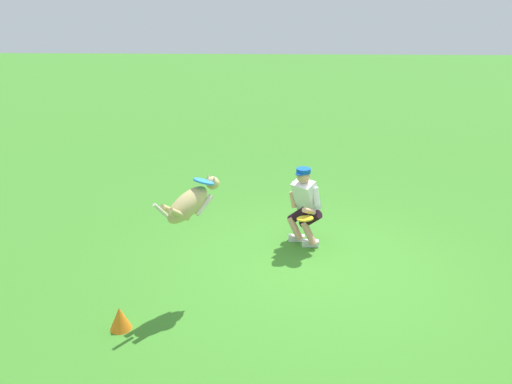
{
  "coord_description": "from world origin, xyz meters",
  "views": [
    {
      "loc": [
        0.6,
        6.74,
        3.73
      ],
      "look_at": [
        0.85,
        0.09,
        1.18
      ],
      "focal_mm": 35.73,
      "sensor_mm": 36.0,
      "label": 1
    }
  ],
  "objects_px": {
    "person": "(305,204)",
    "dog": "(190,203)",
    "frisbee_held": "(305,219)",
    "training_cone": "(120,318)",
    "frisbee_flying": "(204,181)"
  },
  "relations": [
    {
      "from": "frisbee_held",
      "to": "training_cone",
      "type": "height_order",
      "value": "frisbee_held"
    },
    {
      "from": "dog",
      "to": "person",
      "type": "bearing_deg",
      "value": -2.32
    },
    {
      "from": "person",
      "to": "dog",
      "type": "relative_size",
      "value": 1.52
    },
    {
      "from": "dog",
      "to": "frisbee_held",
      "type": "distance_m",
      "value": 2.09
    },
    {
      "from": "person",
      "to": "dog",
      "type": "distance_m",
      "value": 2.32
    },
    {
      "from": "person",
      "to": "frisbee_flying",
      "type": "distance_m",
      "value": 2.2
    },
    {
      "from": "dog",
      "to": "frisbee_flying",
      "type": "height_order",
      "value": "frisbee_flying"
    },
    {
      "from": "person",
      "to": "frisbee_held",
      "type": "distance_m",
      "value": 0.4
    },
    {
      "from": "person",
      "to": "training_cone",
      "type": "xyz_separation_m",
      "value": [
        2.31,
        2.36,
        -0.55
      ]
    },
    {
      "from": "dog",
      "to": "frisbee_flying",
      "type": "xyz_separation_m",
      "value": [
        -0.15,
        -0.14,
        0.23
      ]
    },
    {
      "from": "person",
      "to": "frisbee_flying",
      "type": "bearing_deg",
      "value": -2.43
    },
    {
      "from": "frisbee_held",
      "to": "person",
      "type": "bearing_deg",
      "value": -91.98
    },
    {
      "from": "person",
      "to": "frisbee_held",
      "type": "height_order",
      "value": "person"
    },
    {
      "from": "dog",
      "to": "frisbee_held",
      "type": "bearing_deg",
      "value": -9.81
    },
    {
      "from": "frisbee_held",
      "to": "training_cone",
      "type": "relative_size",
      "value": 0.87
    }
  ]
}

